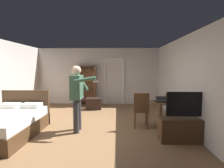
% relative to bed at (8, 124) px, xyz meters
% --- Properties ---
extents(ground_plane, '(7.48, 7.48, 0.00)m').
position_rel_bed_xyz_m(ground_plane, '(1.83, 0.46, -0.30)').
color(ground_plane, olive).
extents(wall_back, '(5.76, 0.12, 2.57)m').
position_rel_bed_xyz_m(wall_back, '(1.83, 3.92, 0.98)').
color(wall_back, silver).
rests_on(wall_back, ground_plane).
extents(wall_right, '(0.12, 7.04, 2.57)m').
position_rel_bed_xyz_m(wall_right, '(4.65, 0.46, 0.98)').
color(wall_right, silver).
rests_on(wall_right, ground_plane).
extents(doorway_frame, '(0.93, 0.08, 2.13)m').
position_rel_bed_xyz_m(doorway_frame, '(2.56, 3.84, 0.92)').
color(doorway_frame, white).
rests_on(doorway_frame, ground_plane).
extents(bed, '(1.38, 2.00, 1.02)m').
position_rel_bed_xyz_m(bed, '(0.00, 0.00, 0.00)').
color(bed, '#4C331E').
rests_on(bed, ground_plane).
extents(bookshelf, '(0.87, 0.32, 1.78)m').
position_rel_bed_xyz_m(bookshelf, '(1.30, 3.69, 0.65)').
color(bookshelf, brown).
rests_on(bookshelf, ground_plane).
extents(tv_flatscreen, '(1.23, 0.40, 1.15)m').
position_rel_bed_xyz_m(tv_flatscreen, '(4.29, -0.20, 0.03)').
color(tv_flatscreen, '#4C331E').
rests_on(tv_flatscreen, ground_plane).
extents(side_table, '(0.66, 0.66, 0.70)m').
position_rel_bed_xyz_m(side_table, '(3.98, 0.91, 0.17)').
color(side_table, brown).
rests_on(side_table, ground_plane).
extents(laptop, '(0.35, 0.36, 0.16)m').
position_rel_bed_xyz_m(laptop, '(3.95, 0.87, 0.45)').
color(laptop, black).
rests_on(laptop, side_table).
extents(bottle_on_table, '(0.06, 0.06, 0.30)m').
position_rel_bed_xyz_m(bottle_on_table, '(4.12, 0.83, 0.52)').
color(bottle_on_table, '#394F2D').
rests_on(bottle_on_table, side_table).
extents(wooden_chair, '(0.44, 0.44, 0.99)m').
position_rel_bed_xyz_m(wooden_chair, '(3.37, 0.70, 0.24)').
color(wooden_chair, brown).
rests_on(wooden_chair, ground_plane).
extents(person_blue_shirt, '(0.72, 0.62, 1.73)m').
position_rel_bed_xyz_m(person_blue_shirt, '(1.66, 0.36, 0.71)').
color(person_blue_shirt, '#333338').
rests_on(person_blue_shirt, ground_plane).
extents(suitcase_dark, '(0.64, 0.43, 0.45)m').
position_rel_bed_xyz_m(suitcase_dark, '(1.75, 2.81, -0.08)').
color(suitcase_dark, black).
rests_on(suitcase_dark, ground_plane).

